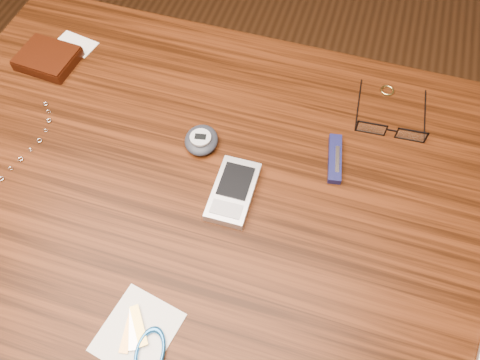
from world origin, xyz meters
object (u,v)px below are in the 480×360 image
Objects in this scene: desk at (211,214)px; pda_phone at (233,191)px; pedometer at (201,140)px; notepad_keys at (144,343)px; wallet_and_card at (48,58)px; pocket_knife at (335,158)px; eyeglasses at (391,129)px.

pda_phone reaches higher than desk.
pedometer is 0.32m from notepad_keys.
notepad_keys is at bearing -48.42° from wallet_and_card.
notepad_keys reaches higher than desk.
pda_phone is (0.41, -0.17, -0.00)m from wallet_and_card.
desk is 7.52× the size of wallet_and_card.
pocket_knife is at bearing -6.42° from wallet_and_card.
wallet_and_card is at bearing 131.58° from notepad_keys.
pedometer is 0.22m from pocket_knife.
desk is at bearing -144.44° from eyeglasses.
eyeglasses is at bearing 46.64° from pocket_knife.
pda_phone is (0.04, -0.00, 0.11)m from desk.
wallet_and_card is at bearing 155.90° from desk.
pda_phone is 0.25m from notepad_keys.
pedometer is at bearing -158.67° from eyeglasses.
notepad_keys is 1.25× the size of pocket_knife.
desk is 7.89× the size of eyeglasses.
eyeglasses reaches higher than notepad_keys.
pedometer is at bearing -15.76° from wallet_and_card.
eyeglasses reaches higher than pda_phone.
pedometer is (-0.29, -0.11, -0.00)m from eyeglasses.
wallet_and_card is 1.85× the size of pedometer.
eyeglasses is at bearing 35.56° from desk.
pda_phone is at bearing -22.34° from wallet_and_card.
notepad_keys is (-0.04, -0.25, -0.00)m from pda_phone.
pda_phone is 0.99× the size of notepad_keys.
notepad_keys is (0.00, -0.25, 0.11)m from desk.
pocket_knife reaches higher than desk.
desk is 0.14m from pedometer.
eyeglasses is 1.76× the size of pedometer.
eyeglasses is at bearing 1.86° from wallet_and_card.
pda_phone is at bearing -141.85° from pocket_knife.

